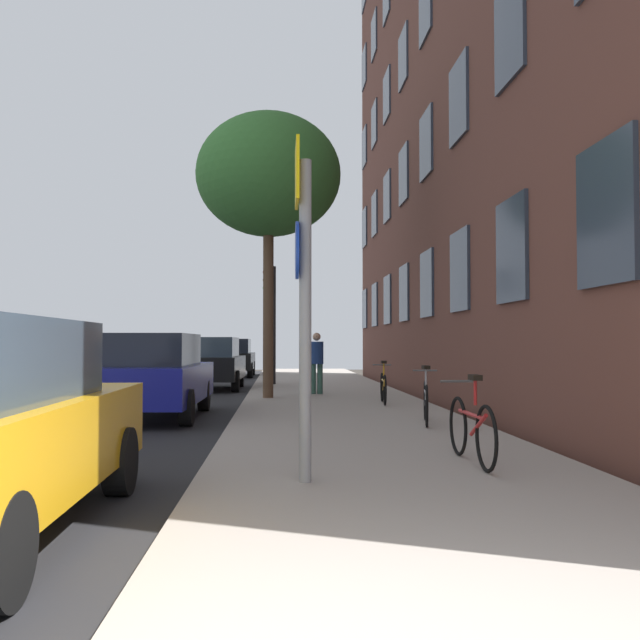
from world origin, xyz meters
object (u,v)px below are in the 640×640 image
Objects in this scene: traffic_light at (271,303)px; car_2 at (212,363)px; bicycle_2 at (383,387)px; sign_post at (303,285)px; pedestrian_0 at (317,359)px; tree_near at (269,176)px; car_1 at (155,375)px; bicycle_0 at (471,428)px; car_3 at (232,357)px; bicycle_1 at (426,401)px.

traffic_light is 0.97× the size of car_2.
car_2 is at bearing 123.56° from bicycle_2.
sign_post reaches higher than pedestrian_0.
bicycle_2 is (2.06, 8.59, -1.52)m from sign_post.
tree_near is 6.28m from car_1.
traffic_light reaches higher than bicycle_0.
tree_near is 5.98m from bicycle_2.
pedestrian_0 is at bearing 96.17° from bicycle_0.
bicycle_0 is at bearing -52.78° from car_1.
bicycle_0 is 0.45× the size of car_2.
traffic_light is 2.39× the size of pedestrian_0.
sign_post is 0.47× the size of tree_near.
bicycle_2 is 7.93m from car_2.
sign_post is at bearing -69.18° from car_1.
pedestrian_0 is at bearing 113.53° from bicycle_2.
traffic_light is 4.91m from pedestrian_0.
tree_near is (0.01, -5.64, 2.83)m from traffic_light.
bicycle_2 is (2.57, -7.46, -2.25)m from traffic_light.
car_3 is at bearing 95.58° from sign_post.
pedestrian_0 is 12.29m from car_3.
sign_post is 0.83× the size of car_3.
car_2 is 1.01× the size of car_3.
sign_post reaches higher than car_3.
tree_near is at bearing -69.27° from car_2.
car_3 is at bearing 97.78° from tree_near.
car_2 reaches higher than bicycle_0.
tree_near is 1.78× the size of car_3.
bicycle_0 is at bearing -75.76° from tree_near.
bicycle_2 is 0.42× the size of car_2.
tree_near is at bearing 59.48° from car_1.
car_1 is at bearing 127.22° from bicycle_0.
car_2 is at bearing 113.39° from bicycle_1.
bicycle_1 is 19.31m from car_3.
bicycle_1 is at bearing -64.45° from tree_near.
traffic_light is at bearing 103.50° from bicycle_1.
bicycle_0 is at bearing -73.54° from car_2.
pedestrian_0 is at bearing 43.89° from tree_near.
traffic_light is 9.62m from car_1.
car_1 is at bearing -91.06° from car_3.
bicycle_0 reaches higher than bicycle_1.
tree_near is 4.00× the size of bicycle_1.
traffic_light reaches higher than car_1.
sign_post is at bearing -81.33° from car_2.
bicycle_0 is at bearing -79.48° from car_3.
sign_post reaches higher than car_1.
traffic_light is 11.83m from bicycle_1.
traffic_light is at bearing 105.85° from pedestrian_0.
tree_near is 14.06m from car_3.
car_2 is (-1.80, -0.86, -1.90)m from traffic_light.
car_1 and car_3 have the same top height.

